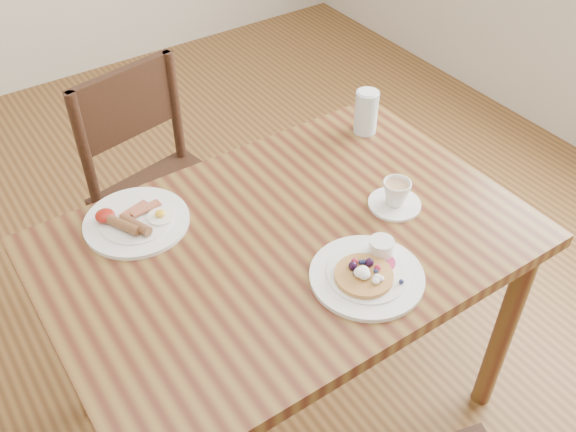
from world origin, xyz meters
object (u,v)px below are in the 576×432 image
object	(u,v)px
breakfast_plate	(135,221)
teacup_saucer	(396,196)
water_glass	(366,112)
dining_table	(288,264)
chair_far	(162,187)
pancake_plate	(368,272)

from	to	relation	value
breakfast_plate	teacup_saucer	bearing A→B (deg)	-27.80
breakfast_plate	water_glass	bearing A→B (deg)	0.07
dining_table	water_glass	size ratio (longest dim) A/B	8.91
breakfast_plate	teacup_saucer	world-z (taller)	teacup_saucer
chair_far	breakfast_plate	distance (m)	0.54
teacup_saucer	water_glass	distance (m)	0.36
pancake_plate	water_glass	world-z (taller)	water_glass
pancake_plate	water_glass	distance (m)	0.61
dining_table	pancake_plate	world-z (taller)	pancake_plate
chair_far	breakfast_plate	bearing A→B (deg)	48.82
pancake_plate	breakfast_plate	bearing A→B (deg)	128.23
chair_far	teacup_saucer	bearing A→B (deg)	105.40
breakfast_plate	water_glass	size ratio (longest dim) A/B	2.01
teacup_saucer	water_glass	bearing A→B (deg)	63.59
teacup_saucer	water_glass	world-z (taller)	water_glass
pancake_plate	breakfast_plate	world-z (taller)	pancake_plate
chair_far	teacup_saucer	world-z (taller)	chair_far
dining_table	chair_far	distance (m)	0.69
dining_table	water_glass	distance (m)	0.55
chair_far	teacup_saucer	size ratio (longest dim) A/B	6.29
breakfast_plate	dining_table	bearing A→B (deg)	-41.10
dining_table	breakfast_plate	bearing A→B (deg)	138.90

